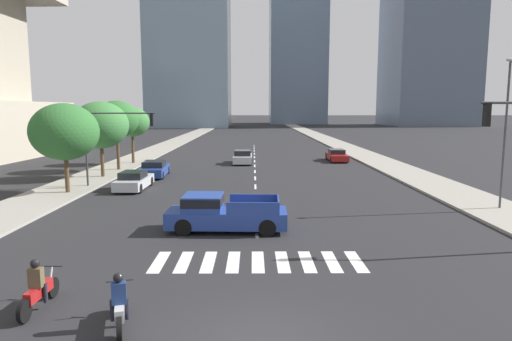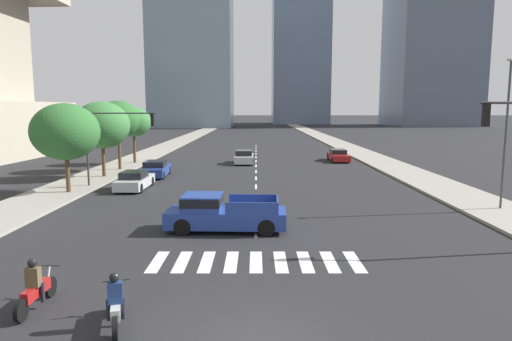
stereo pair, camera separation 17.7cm
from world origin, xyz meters
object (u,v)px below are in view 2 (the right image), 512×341
(street_tree_fourth, at_px, (133,122))
(street_lamp_east, at_px, (507,123))
(sedan_silver_1, at_px, (244,157))
(street_tree_nearest, at_px, (65,132))
(motorcycle_lead, at_px, (116,305))
(sedan_blue_3, at_px, (156,169))
(sedan_red_2, at_px, (338,156))
(street_tree_third, at_px, (118,119))
(sedan_silver_0, at_px, (135,181))
(traffic_signal_far, at_px, (113,132))
(street_tree_second, at_px, (102,125))
(motorcycle_trailing, at_px, (36,289))
(pickup_truck, at_px, (220,213))

(street_tree_fourth, bearing_deg, street_lamp_east, -39.46)
(sedan_silver_1, xyz_separation_m, street_lamp_east, (14.62, -21.54, 4.15))
(street_lamp_east, height_order, street_tree_nearest, street_lamp_east)
(motorcycle_lead, height_order, sedan_blue_3, motorcycle_lead)
(sedan_red_2, distance_m, street_tree_third, 22.84)
(sedan_blue_3, xyz_separation_m, street_tree_nearest, (-3.99, -7.82, 3.47))
(sedan_silver_0, height_order, sedan_silver_1, sedan_silver_1)
(sedan_blue_3, xyz_separation_m, street_tree_third, (-3.99, 3.42, 4.01))
(street_lamp_east, xyz_separation_m, street_tree_fourth, (-25.70, 21.15, -0.54))
(sedan_silver_0, distance_m, sedan_blue_3, 6.01)
(sedan_silver_0, height_order, traffic_signal_far, traffic_signal_far)
(street_lamp_east, distance_m, street_tree_second, 28.30)
(traffic_signal_far, distance_m, street_tree_third, 9.05)
(traffic_signal_far, bearing_deg, street_tree_second, 117.60)
(motorcycle_trailing, xyz_separation_m, sedan_blue_3, (-2.18, 24.91, 0.03))
(street_tree_fourth, bearing_deg, sedan_red_2, 7.23)
(sedan_red_2, xyz_separation_m, street_tree_third, (-21.12, -7.68, 4.04))
(sedan_silver_0, bearing_deg, motorcycle_lead, -165.20)
(pickup_truck, xyz_separation_m, traffic_signal_far, (-8.35, 11.43, 3.16))
(motorcycle_trailing, relative_size, street_lamp_east, 0.27)
(motorcycle_trailing, bearing_deg, traffic_signal_far, 12.54)
(traffic_signal_far, xyz_separation_m, street_tree_third, (-2.31, 8.73, 0.65))
(motorcycle_trailing, relative_size, pickup_truck, 0.40)
(sedan_blue_3, bearing_deg, pickup_truck, -160.58)
(sedan_silver_0, bearing_deg, street_tree_third, 23.32)
(sedan_blue_3, bearing_deg, motorcycle_lead, -171.98)
(street_tree_fourth, bearing_deg, motorcycle_trailing, -79.52)
(pickup_truck, distance_m, street_tree_third, 23.12)
(sedan_silver_1, bearing_deg, motorcycle_lead, 176.23)
(motorcycle_lead, relative_size, sedan_silver_1, 0.46)
(motorcycle_trailing, xyz_separation_m, street_tree_nearest, (-6.17, 17.09, 3.50))
(pickup_truck, height_order, street_tree_fourth, street_tree_fourth)
(sedan_silver_0, distance_m, street_tree_fourth, 15.37)
(pickup_truck, height_order, street_tree_second, street_tree_second)
(street_lamp_east, bearing_deg, street_tree_second, 155.26)
(traffic_signal_far, height_order, street_tree_second, street_tree_second)
(pickup_truck, bearing_deg, street_tree_fourth, -65.00)
(traffic_signal_far, bearing_deg, motorcycle_trailing, -78.87)
(pickup_truck, xyz_separation_m, sedan_silver_1, (0.41, 25.55, -0.18))
(motorcycle_trailing, xyz_separation_m, street_tree_third, (-6.17, 28.33, 4.04))
(sedan_silver_1, relative_size, sedan_blue_3, 0.93)
(sedan_silver_0, height_order, street_tree_third, street_tree_third)
(motorcycle_lead, relative_size, motorcycle_trailing, 0.93)
(pickup_truck, bearing_deg, motorcycle_trailing, 63.20)
(sedan_blue_3, bearing_deg, sedan_silver_0, 176.40)
(sedan_silver_1, xyz_separation_m, street_tree_third, (-11.07, -5.39, 3.98))
(motorcycle_lead, relative_size, sedan_silver_0, 0.46)
(sedan_silver_1, relative_size, street_lamp_east, 0.55)
(street_tree_second, bearing_deg, sedan_blue_3, 12.59)
(street_tree_second, relative_size, street_tree_third, 0.98)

